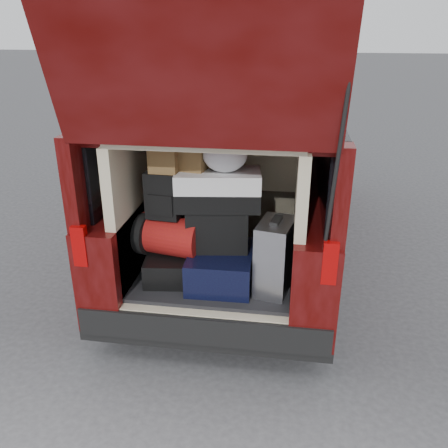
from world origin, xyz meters
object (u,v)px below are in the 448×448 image
(black_hardshell, at_px, (170,264))
(navy_hardshell, at_px, (221,266))
(backpack, at_px, (163,195))
(silver_roller, at_px, (275,257))
(black_soft_case, at_px, (217,228))
(twotone_duffel, at_px, (218,189))
(red_duffel, at_px, (171,235))

(black_hardshell, distance_m, navy_hardshell, 0.42)
(navy_hardshell, height_order, backpack, backpack)
(black_hardshell, height_order, silver_roller, silver_roller)
(black_hardshell, bearing_deg, black_soft_case, -1.03)
(black_hardshell, xyz_separation_m, black_soft_case, (0.38, 0.04, 0.33))
(twotone_duffel, bearing_deg, black_hardshell, 179.84)
(black_hardshell, relative_size, red_duffel, 1.02)
(silver_roller, height_order, twotone_duffel, twotone_duffel)
(black_soft_case, bearing_deg, red_duffel, 178.12)
(black_soft_case, bearing_deg, black_hardshell, 178.04)
(backpack, xyz_separation_m, twotone_duffel, (0.41, 0.07, 0.04))
(black_hardshell, distance_m, black_soft_case, 0.51)
(navy_hardshell, bearing_deg, silver_roller, -10.06)
(silver_roller, height_order, red_duffel, silver_roller)
(navy_hardshell, xyz_separation_m, red_duffel, (-0.41, 0.03, 0.23))
(red_duffel, xyz_separation_m, backpack, (-0.04, -0.03, 0.34))
(navy_hardshell, xyz_separation_m, black_soft_case, (-0.04, 0.07, 0.30))
(navy_hardshell, relative_size, silver_roller, 1.07)
(red_duffel, relative_size, black_soft_case, 1.05)
(silver_roller, distance_m, twotone_duffel, 0.67)
(black_hardshell, relative_size, backpack, 1.40)
(silver_roller, bearing_deg, navy_hardshell, -177.59)
(black_soft_case, bearing_deg, backpack, -178.90)
(backpack, distance_m, twotone_duffel, 0.42)
(silver_roller, bearing_deg, backpack, -173.25)
(red_duffel, relative_size, twotone_duffel, 0.77)
(silver_roller, relative_size, red_duffel, 1.14)
(black_hardshell, distance_m, backpack, 0.61)
(black_hardshell, relative_size, silver_roller, 0.89)
(backpack, relative_size, twotone_duffel, 0.57)
(navy_hardshell, relative_size, twotone_duffel, 0.95)
(black_soft_case, bearing_deg, silver_roller, -23.72)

